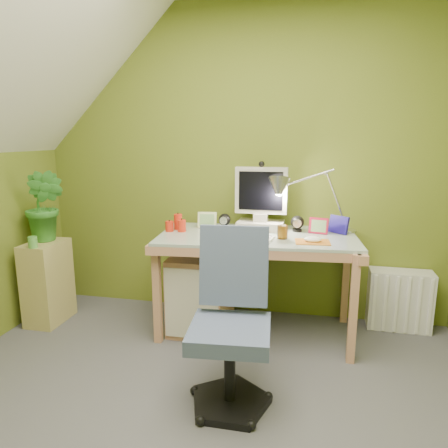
% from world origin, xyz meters
% --- Properties ---
extents(floor, '(3.20, 3.20, 0.01)m').
position_xyz_m(floor, '(0.00, 0.00, -0.01)').
color(floor, '#4C4C51').
rests_on(floor, ground).
extents(wall_back, '(3.20, 0.01, 2.40)m').
position_xyz_m(wall_back, '(0.00, 1.60, 1.20)').
color(wall_back, olive).
rests_on(wall_back, floor).
extents(desk, '(1.42, 0.79, 0.73)m').
position_xyz_m(desk, '(0.19, 1.23, 0.37)').
color(desk, tan).
rests_on(desk, floor).
extents(monitor, '(0.40, 0.23, 0.54)m').
position_xyz_m(monitor, '(0.19, 1.41, 1.00)').
color(monitor, '#BAB4A7').
rests_on(monitor, desk).
extents(speaker_left, '(0.09, 0.09, 0.11)m').
position_xyz_m(speaker_left, '(-0.08, 1.39, 0.79)').
color(speaker_left, black).
rests_on(speaker_left, desk).
extents(speaker_right, '(0.11, 0.11, 0.12)m').
position_xyz_m(speaker_right, '(0.46, 1.39, 0.79)').
color(speaker_right, black).
rests_on(speaker_right, desk).
extents(keyboard, '(0.42, 0.18, 0.02)m').
position_xyz_m(keyboard, '(0.11, 1.09, 0.74)').
color(keyboard, white).
rests_on(keyboard, desk).
extents(mousepad, '(0.23, 0.18, 0.01)m').
position_xyz_m(mousepad, '(0.57, 1.09, 0.74)').
color(mousepad, '#C26D1E').
rests_on(mousepad, desk).
extents(mouse, '(0.13, 0.10, 0.04)m').
position_xyz_m(mouse, '(0.57, 1.09, 0.75)').
color(mouse, white).
rests_on(mouse, mousepad).
extents(amber_tumbler, '(0.09, 0.09, 0.09)m').
position_xyz_m(amber_tumbler, '(0.37, 1.15, 0.78)').
color(amber_tumbler, brown).
rests_on(amber_tumbler, desk).
extents(candle_cluster, '(0.16, 0.15, 0.11)m').
position_xyz_m(candle_cluster, '(-0.41, 1.24, 0.79)').
color(candle_cluster, red).
rests_on(candle_cluster, desk).
extents(photo_frame_red, '(0.13, 0.05, 0.11)m').
position_xyz_m(photo_frame_red, '(0.61, 1.35, 0.79)').
color(photo_frame_red, '#AC1231').
rests_on(photo_frame_red, desk).
extents(photo_frame_blue, '(0.13, 0.11, 0.13)m').
position_xyz_m(photo_frame_blue, '(0.75, 1.39, 0.80)').
color(photo_frame_blue, navy).
rests_on(photo_frame_blue, desk).
extents(photo_frame_green, '(0.14, 0.04, 0.12)m').
position_xyz_m(photo_frame_green, '(-0.21, 1.37, 0.79)').
color(photo_frame_green, beige).
rests_on(photo_frame_green, desk).
extents(desk_lamp, '(0.65, 0.36, 0.66)m').
position_xyz_m(desk_lamp, '(0.64, 1.41, 1.06)').
color(desk_lamp, '#B4B6B9').
rests_on(desk_lamp, desk).
extents(side_ledge, '(0.23, 0.36, 0.63)m').
position_xyz_m(side_ledge, '(-1.40, 1.07, 0.32)').
color(side_ledge, tan).
rests_on(side_ledge, floor).
extents(potted_plant, '(0.30, 0.25, 0.54)m').
position_xyz_m(potted_plant, '(-1.40, 1.12, 0.90)').
color(potted_plant, '#347D29').
rests_on(potted_plant, side_ledge).
extents(green_cup, '(0.07, 0.07, 0.08)m').
position_xyz_m(green_cup, '(-1.38, 0.92, 0.67)').
color(green_cup, '#56A042').
rests_on(green_cup, side_ledge).
extents(task_chair, '(0.51, 0.51, 0.85)m').
position_xyz_m(task_chair, '(0.17, 0.34, 0.42)').
color(task_chair, '#445170').
rests_on(task_chair, floor).
extents(radiator, '(0.45, 0.19, 0.45)m').
position_xyz_m(radiator, '(1.23, 1.50, 0.22)').
color(radiator, silver).
rests_on(radiator, floor).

